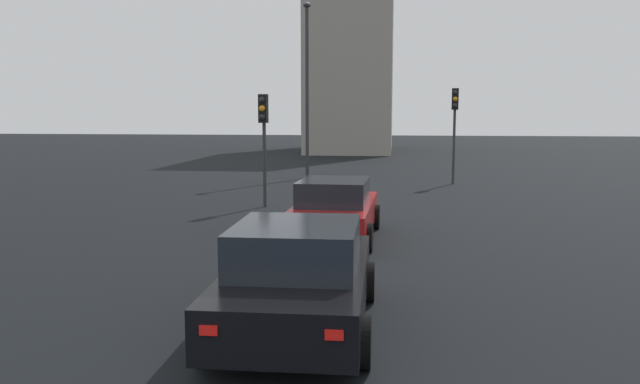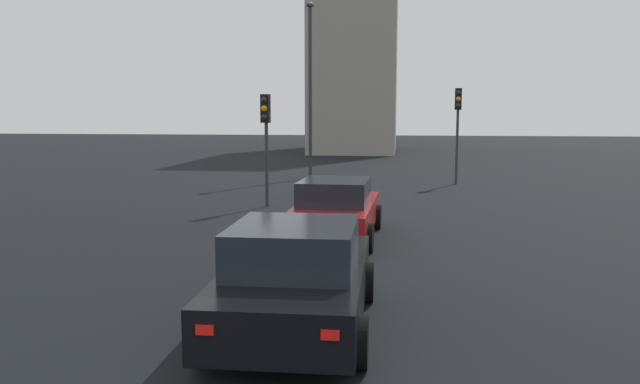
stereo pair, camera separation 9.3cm
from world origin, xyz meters
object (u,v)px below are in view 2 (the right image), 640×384
object	(u,v)px
car_black_second	(296,278)
traffic_light_near_left	(458,115)
traffic_light_near_right	(266,126)
car_red_lead	(336,210)
street_lamp_kerbside	(310,77)

from	to	relation	value
car_black_second	traffic_light_near_left	size ratio (longest dim) A/B	1.07
car_black_second	traffic_light_near_left	bearing A→B (deg)	-12.79
car_black_second	traffic_light_near_right	bearing A→B (deg)	13.46
traffic_light_near_left	traffic_light_near_right	distance (m)	9.90
car_red_lead	street_lamp_kerbside	world-z (taller)	street_lamp_kerbside
traffic_light_near_left	street_lamp_kerbside	world-z (taller)	street_lamp_kerbside
car_red_lead	traffic_light_near_left	world-z (taller)	traffic_light_near_left
car_red_lead	car_black_second	xyz separation A→B (m)	(-6.29, -0.09, 0.03)
car_black_second	street_lamp_kerbside	bearing A→B (deg)	6.72
traffic_light_near_left	car_black_second	bearing A→B (deg)	-7.69
car_red_lead	street_lamp_kerbside	bearing A→B (deg)	12.51
car_black_second	street_lamp_kerbside	size ratio (longest dim) A/B	0.54
car_red_lead	traffic_light_near_right	size ratio (longest dim) A/B	1.25
car_black_second	traffic_light_near_right	world-z (taller)	traffic_light_near_right
car_red_lead	traffic_light_near_left	distance (m)	12.83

